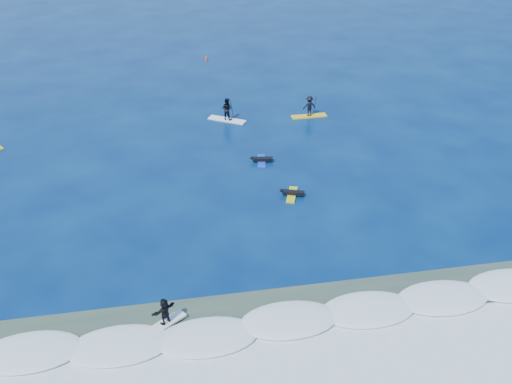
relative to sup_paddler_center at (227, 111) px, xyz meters
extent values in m
plane|color=#031A4A|center=(-1.28, -14.63, -0.86)|extent=(160.00, 160.00, 0.00)
cube|color=white|center=(-1.28, -24.63, -0.86)|extent=(40.00, 6.00, 0.30)
cube|color=silver|center=(-1.28, -27.63, -0.86)|extent=(34.00, 5.00, 0.02)
cube|color=white|center=(0.00, 0.00, -0.81)|extent=(3.21, 2.44, 0.11)
imported|color=black|center=(0.00, 0.00, 0.19)|extent=(1.16, 1.09, 1.89)
cylinder|color=black|center=(0.41, -0.26, 0.12)|extent=(0.44, 0.66, 2.20)
cube|color=black|center=(0.41, -0.26, -0.91)|extent=(0.13, 0.03, 0.33)
cube|color=yellow|center=(7.06, -0.43, -0.81)|extent=(3.07, 0.85, 0.10)
imported|color=black|center=(7.06, -0.43, 0.12)|extent=(1.15, 0.68, 1.75)
cylinder|color=black|center=(7.52, -0.42, 0.05)|extent=(0.06, 0.70, 2.04)
cube|color=black|center=(7.52, -0.42, -0.91)|extent=(0.12, 0.03, 0.30)
cube|color=gold|center=(2.59, -13.08, -0.81)|extent=(1.22, 2.12, 0.10)
cube|color=black|center=(2.69, -13.11, -0.64)|extent=(1.46, 0.83, 0.24)
sphere|color=black|center=(1.93, -12.84, -0.55)|extent=(0.24, 0.24, 0.24)
cube|color=#173CB3|center=(1.49, -8.00, -0.81)|extent=(0.90, 2.17, 0.10)
cube|color=black|center=(1.59, -8.01, -0.64)|extent=(1.50, 0.62, 0.24)
sphere|color=black|center=(0.78, -7.88, -0.54)|extent=(0.24, 0.24, 0.24)
cube|color=silver|center=(-6.12, -23.90, -0.65)|extent=(2.05, 1.65, 0.11)
imported|color=black|center=(-6.12, -23.90, 0.10)|extent=(1.31, 1.07, 1.40)
cylinder|color=#EB4B14|center=(-0.06, 16.66, -0.66)|extent=(0.25, 0.25, 0.40)
cone|color=#EB4B14|center=(-0.06, 16.66, -0.36)|extent=(0.18, 0.18, 0.20)
camera|label=1|loc=(-5.43, -44.54, 18.56)|focal=40.00mm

